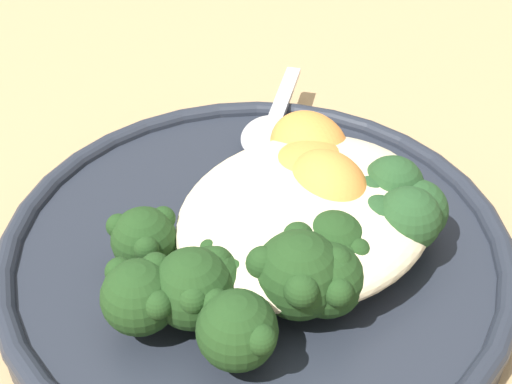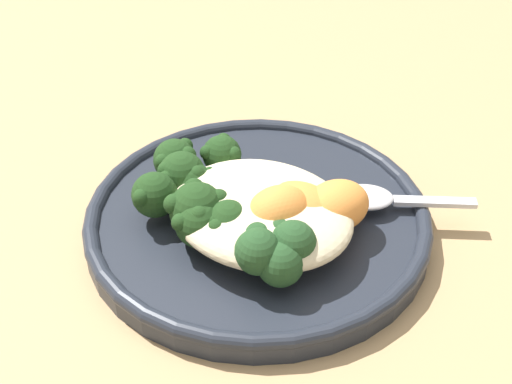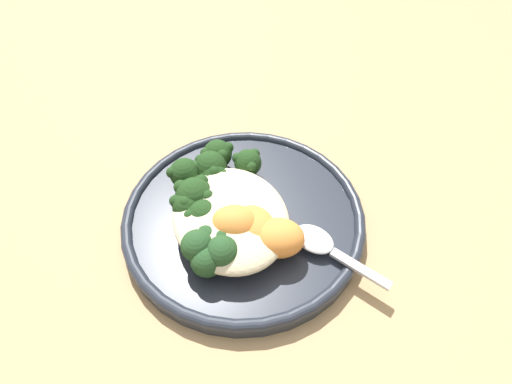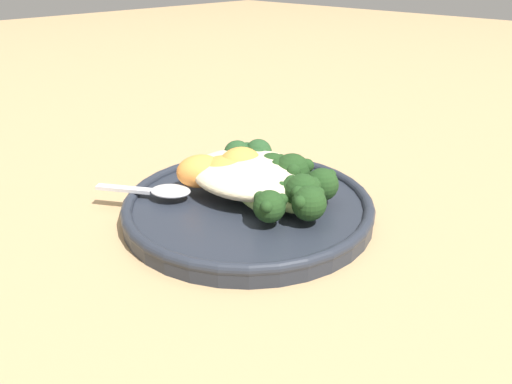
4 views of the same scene
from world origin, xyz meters
name	(u,v)px [view 2 (image 2 of 4)]	position (x,y,z in m)	size (l,w,h in m)	color
ground_plane	(243,244)	(0.00, 0.00, 0.00)	(4.00, 4.00, 0.00)	tan
plate	(254,217)	(0.00, -0.02, 0.01)	(0.26, 0.26, 0.02)	#232833
quinoa_mound	(264,209)	(-0.02, 0.00, 0.04)	(0.13, 0.11, 0.03)	beige
broccoli_stalk_0	(231,164)	(0.04, -0.04, 0.04)	(0.10, 0.05, 0.03)	#9EBC66
broccoli_stalk_1	(188,166)	(0.06, -0.02, 0.04)	(0.11, 0.04, 0.03)	#9EBC66
broccoli_stalk_2	(195,176)	(0.05, -0.01, 0.04)	(0.09, 0.05, 0.04)	#9EBC66
broccoli_stalk_3	(220,187)	(0.03, -0.01, 0.04)	(0.09, 0.06, 0.03)	#9EBC66
broccoli_stalk_4	(187,196)	(0.04, 0.01, 0.04)	(0.10, 0.09, 0.03)	#9EBC66
broccoli_stalk_5	(204,208)	(0.02, 0.02, 0.04)	(0.06, 0.10, 0.04)	#9EBC66
broccoli_stalk_6	(214,219)	(0.01, 0.02, 0.04)	(0.05, 0.10, 0.03)	#9EBC66
broccoli_stalk_7	(241,216)	(-0.01, 0.01, 0.04)	(0.03, 0.09, 0.03)	#9EBC66
sweet_potato_chunk_0	(336,206)	(-0.06, -0.03, 0.04)	(0.05, 0.04, 0.04)	orange
sweet_potato_chunk_1	(280,213)	(-0.03, 0.00, 0.04)	(0.05, 0.04, 0.04)	orange
sweet_potato_chunk_2	(295,209)	(-0.03, -0.02, 0.04)	(0.06, 0.05, 0.03)	orange
kale_tuft	(274,248)	(-0.05, 0.03, 0.04)	(0.05, 0.06, 0.04)	#234723
spoon	(376,198)	(-0.07, -0.08, 0.03)	(0.10, 0.07, 0.01)	silver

